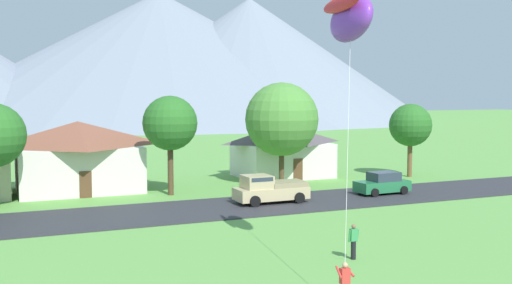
{
  "coord_description": "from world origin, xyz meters",
  "views": [
    {
      "loc": [
        -11.17,
        -10.31,
        7.87
      ],
      "look_at": [
        -1.21,
        12.66,
        5.82
      ],
      "focal_mm": 43.08,
      "sensor_mm": 36.0,
      "label": 1
    }
  ],
  "objects_px": {
    "pickup_truck_sand_west_side": "(269,189)",
    "watcher_person": "(353,241)",
    "tree_near_left": "(170,124)",
    "tree_near_right": "(410,125)",
    "kite_flyer_with_kite": "(350,21)",
    "house_right_center": "(78,155)",
    "parked_car_green_mid_west": "(383,184)",
    "house_left_center": "(282,150)",
    "tree_right_of_center": "(282,119)"
  },
  "relations": [
    {
      "from": "parked_car_green_mid_west",
      "to": "tree_right_of_center",
      "type": "bearing_deg",
      "value": 122.54
    },
    {
      "from": "tree_near_right",
      "to": "watcher_person",
      "type": "height_order",
      "value": "tree_near_right"
    },
    {
      "from": "tree_near_left",
      "to": "pickup_truck_sand_west_side",
      "type": "relative_size",
      "value": 1.46
    },
    {
      "from": "house_left_center",
      "to": "tree_right_of_center",
      "type": "bearing_deg",
      "value": -116.55
    },
    {
      "from": "house_left_center",
      "to": "watcher_person",
      "type": "xyz_separation_m",
      "value": [
        -9.35,
        -26.96,
        -1.64
      ]
    },
    {
      "from": "house_right_center",
      "to": "kite_flyer_with_kite",
      "type": "xyz_separation_m",
      "value": [
        8.14,
        -27.08,
        8.09
      ]
    },
    {
      "from": "tree_near_left",
      "to": "parked_car_green_mid_west",
      "type": "height_order",
      "value": "tree_near_left"
    },
    {
      "from": "tree_right_of_center",
      "to": "house_right_center",
      "type": "bearing_deg",
      "value": 167.04
    },
    {
      "from": "tree_near_right",
      "to": "kite_flyer_with_kite",
      "type": "height_order",
      "value": "kite_flyer_with_kite"
    },
    {
      "from": "kite_flyer_with_kite",
      "to": "watcher_person",
      "type": "bearing_deg",
      "value": 46.18
    },
    {
      "from": "pickup_truck_sand_west_side",
      "to": "watcher_person",
      "type": "height_order",
      "value": "pickup_truck_sand_west_side"
    },
    {
      "from": "tree_near_right",
      "to": "parked_car_green_mid_west",
      "type": "distance_m",
      "value": 11.7
    },
    {
      "from": "tree_near_left",
      "to": "house_right_center",
      "type": "bearing_deg",
      "value": 140.98
    },
    {
      "from": "tree_near_right",
      "to": "tree_right_of_center",
      "type": "bearing_deg",
      "value": 178.78
    },
    {
      "from": "house_left_center",
      "to": "pickup_truck_sand_west_side",
      "type": "distance_m",
      "value": 14.23
    },
    {
      "from": "parked_car_green_mid_west",
      "to": "pickup_truck_sand_west_side",
      "type": "relative_size",
      "value": 0.82
    },
    {
      "from": "house_left_center",
      "to": "watcher_person",
      "type": "bearing_deg",
      "value": -109.12
    },
    {
      "from": "house_right_center",
      "to": "watcher_person",
      "type": "bearing_deg",
      "value": -70.62
    },
    {
      "from": "parked_car_green_mid_west",
      "to": "kite_flyer_with_kite",
      "type": "bearing_deg",
      "value": -129.47
    },
    {
      "from": "tree_near_left",
      "to": "tree_near_right",
      "type": "xyz_separation_m",
      "value": [
        23.1,
        1.0,
        -0.69
      ]
    },
    {
      "from": "house_right_center",
      "to": "tree_right_of_center",
      "type": "distance_m",
      "value": 16.82
    },
    {
      "from": "house_right_center",
      "to": "watcher_person",
      "type": "xyz_separation_m",
      "value": [
        9.16,
        -26.03,
        -1.99
      ]
    },
    {
      "from": "tree_right_of_center",
      "to": "kite_flyer_with_kite",
      "type": "relative_size",
      "value": 0.71
    },
    {
      "from": "tree_near_left",
      "to": "tree_near_right",
      "type": "distance_m",
      "value": 23.13
    },
    {
      "from": "house_right_center",
      "to": "tree_near_right",
      "type": "bearing_deg",
      "value": -7.78
    },
    {
      "from": "house_right_center",
      "to": "tree_right_of_center",
      "type": "height_order",
      "value": "tree_right_of_center"
    },
    {
      "from": "house_left_center",
      "to": "kite_flyer_with_kite",
      "type": "distance_m",
      "value": 31.04
    },
    {
      "from": "house_left_center",
      "to": "parked_car_green_mid_west",
      "type": "bearing_deg",
      "value": -78.23
    },
    {
      "from": "tree_near_right",
      "to": "kite_flyer_with_kite",
      "type": "bearing_deg",
      "value": -132.45
    },
    {
      "from": "tree_near_right",
      "to": "tree_near_left",
      "type": "bearing_deg",
      "value": -177.53
    },
    {
      "from": "tree_near_right",
      "to": "kite_flyer_with_kite",
      "type": "distance_m",
      "value": 31.89
    },
    {
      "from": "tree_right_of_center",
      "to": "watcher_person",
      "type": "xyz_separation_m",
      "value": [
        -7.02,
        -22.3,
        -4.68
      ]
    },
    {
      "from": "tree_right_of_center",
      "to": "pickup_truck_sand_west_side",
      "type": "distance_m",
      "value": 10.03
    },
    {
      "from": "pickup_truck_sand_west_side",
      "to": "watcher_person",
      "type": "relative_size",
      "value": 3.11
    },
    {
      "from": "tree_near_right",
      "to": "pickup_truck_sand_west_side",
      "type": "bearing_deg",
      "value": -157.39
    },
    {
      "from": "house_right_center",
      "to": "kite_flyer_with_kite",
      "type": "bearing_deg",
      "value": -73.27
    },
    {
      "from": "house_left_center",
      "to": "pickup_truck_sand_west_side",
      "type": "height_order",
      "value": "house_left_center"
    },
    {
      "from": "house_left_center",
      "to": "house_right_center",
      "type": "xyz_separation_m",
      "value": [
        -18.5,
        -0.93,
        0.35
      ]
    },
    {
      "from": "parked_car_green_mid_west",
      "to": "kite_flyer_with_kite",
      "type": "distance_m",
      "value": 22.7
    },
    {
      "from": "house_right_center",
      "to": "parked_car_green_mid_west",
      "type": "bearing_deg",
      "value": -28.39
    },
    {
      "from": "house_left_center",
      "to": "tree_near_left",
      "type": "relative_size",
      "value": 1.14
    },
    {
      "from": "pickup_truck_sand_west_side",
      "to": "house_left_center",
      "type": "bearing_deg",
      "value": 60.48
    },
    {
      "from": "tree_near_left",
      "to": "pickup_truck_sand_west_side",
      "type": "bearing_deg",
      "value": -49.97
    },
    {
      "from": "house_left_center",
      "to": "house_right_center",
      "type": "relative_size",
      "value": 0.87
    },
    {
      "from": "pickup_truck_sand_west_side",
      "to": "house_right_center",
      "type": "bearing_deg",
      "value": 135.37
    },
    {
      "from": "tree_right_of_center",
      "to": "pickup_truck_sand_west_side",
      "type": "bearing_deg",
      "value": -121.24
    },
    {
      "from": "tree_near_right",
      "to": "watcher_person",
      "type": "xyz_separation_m",
      "value": [
        -20.1,
        -22.03,
        -3.9
      ]
    },
    {
      "from": "tree_near_right",
      "to": "watcher_person",
      "type": "bearing_deg",
      "value": -132.39
    },
    {
      "from": "kite_flyer_with_kite",
      "to": "watcher_person",
      "type": "xyz_separation_m",
      "value": [
        1.01,
        1.06,
        -10.08
      ]
    },
    {
      "from": "house_right_center",
      "to": "kite_flyer_with_kite",
      "type": "relative_size",
      "value": 0.82
    }
  ]
}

